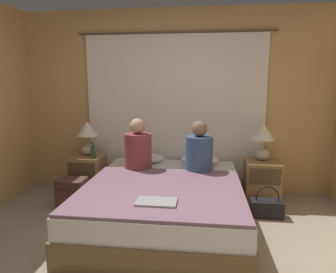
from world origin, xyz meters
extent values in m
cube|color=tan|center=(0.00, 2.06, 1.25)|extent=(4.36, 0.06, 2.50)
cube|color=white|center=(0.00, 2.00, 1.08)|extent=(2.44, 0.03, 2.16)
cylinder|color=brown|center=(0.00, 2.00, 2.18)|extent=(2.64, 0.02, 0.02)
cube|color=brown|center=(0.00, 0.94, 0.13)|extent=(1.65, 2.00, 0.26)
cube|color=white|center=(0.00, 0.94, 0.36)|extent=(1.61, 1.96, 0.21)
cube|color=#937047|center=(-1.15, 1.65, 0.27)|extent=(0.42, 0.39, 0.55)
cube|color=#4C3823|center=(-1.15, 1.45, 0.41)|extent=(0.37, 0.02, 0.20)
cube|color=#937047|center=(1.15, 1.65, 0.27)|extent=(0.42, 0.39, 0.55)
cube|color=#4C3823|center=(1.15, 1.45, 0.41)|extent=(0.37, 0.02, 0.20)
ellipsoid|color=#B2A899|center=(-1.15, 1.71, 0.62)|extent=(0.19, 0.19, 0.15)
cylinder|color=#B2A893|center=(-1.15, 1.71, 0.76)|extent=(0.02, 0.02, 0.12)
cone|color=silver|center=(-1.15, 1.71, 0.91)|extent=(0.29, 0.29, 0.19)
ellipsoid|color=#B2A899|center=(1.15, 1.71, 0.62)|extent=(0.19, 0.19, 0.15)
cylinder|color=#B2A893|center=(1.15, 1.71, 0.76)|extent=(0.02, 0.02, 0.12)
cone|color=silver|center=(1.15, 1.71, 0.91)|extent=(0.29, 0.29, 0.19)
ellipsoid|color=white|center=(-0.36, 1.75, 0.52)|extent=(0.49, 0.31, 0.12)
ellipsoid|color=white|center=(0.36, 1.75, 0.52)|extent=(0.49, 0.31, 0.12)
cube|color=slate|center=(0.00, 0.67, 0.48)|extent=(1.59, 1.39, 0.03)
cylinder|color=brown|center=(-0.39, 1.40, 0.69)|extent=(0.33, 0.33, 0.45)
sphere|color=tan|center=(-0.39, 1.40, 1.00)|extent=(0.19, 0.19, 0.19)
cylinder|color=#38517A|center=(0.36, 1.40, 0.68)|extent=(0.33, 0.33, 0.43)
sphere|color=#846047|center=(0.36, 1.40, 0.99)|extent=(0.19, 0.19, 0.19)
cylinder|color=#2D4C28|center=(-1.02, 1.56, 0.63)|extent=(0.06, 0.06, 0.16)
cylinder|color=#2D4C28|center=(-1.02, 1.56, 0.74)|extent=(0.02, 0.02, 0.06)
cube|color=#9EA0A5|center=(0.01, 0.32, 0.50)|extent=(0.35, 0.21, 0.02)
cube|color=brown|center=(-1.18, 1.21, 0.19)|extent=(0.34, 0.24, 0.37)
cube|color=#452824|center=(-1.18, 1.18, 0.33)|extent=(0.30, 0.25, 0.08)
cube|color=black|center=(1.14, 1.24, 0.10)|extent=(0.35, 0.18, 0.19)
torus|color=black|center=(1.14, 1.24, 0.23)|extent=(0.26, 0.02, 0.26)
camera|label=1|loc=(0.40, -2.11, 1.51)|focal=32.00mm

